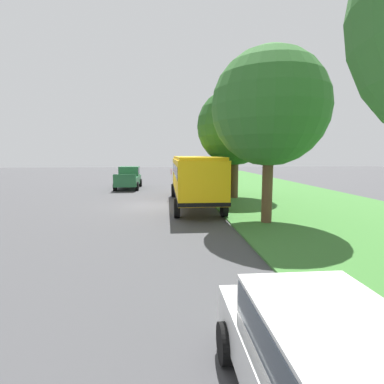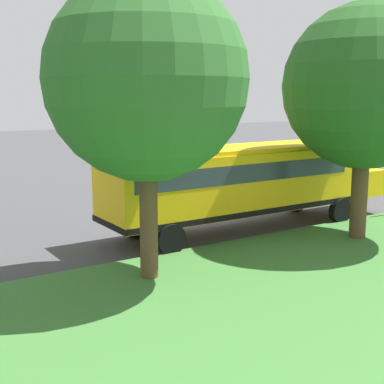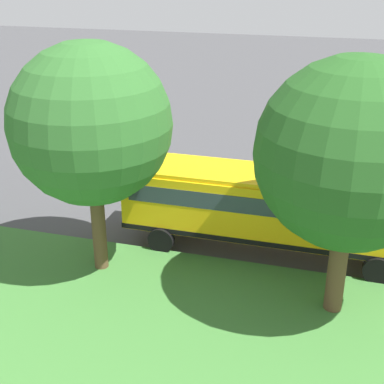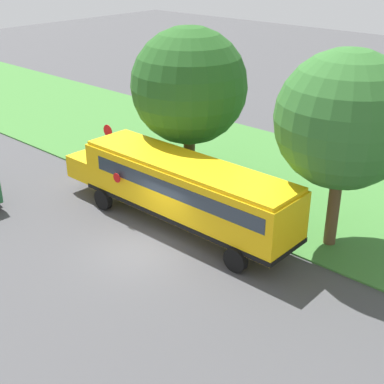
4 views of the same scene
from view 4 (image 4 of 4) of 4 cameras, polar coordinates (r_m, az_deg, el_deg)
name	(u,v)px [view 4 (image 4 of 4)]	position (r m, az deg, el deg)	size (l,w,h in m)	color
ground_plane	(139,251)	(22.17, -5.68, -6.32)	(120.00, 120.00, 0.00)	#424244
grass_verge	(276,178)	(29.00, 8.93, 1.52)	(12.00, 80.00, 0.08)	#3D7533
school_bus	(182,187)	(23.07, -1.11, 0.55)	(2.85, 12.42, 3.16)	yellow
oak_tree_beside_bus	(190,87)	(26.01, -0.25, 11.18)	(5.59, 5.59, 8.11)	brown
oak_tree_roadside_mid	(342,118)	(21.22, 15.70, 7.61)	(5.36, 5.36, 8.12)	brown
stop_sign	(109,143)	(29.11, -8.88, 5.21)	(0.08, 0.68, 2.74)	gray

